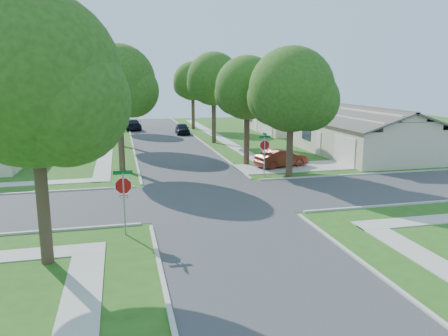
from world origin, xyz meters
The scene contains 21 objects.
ground centered at (0.00, 0.00, 0.00)m, with size 100.00×100.00×0.00m, color #294F15.
road_ns centered at (0.00, 0.00, 0.00)m, with size 7.00×100.00×0.02m, color #333335.
sidewalk_ne centered at (6.10, 26.00, 0.02)m, with size 1.20×40.00×0.04m, color #9E9B91.
sidewalk_nw centered at (-6.10, 26.00, 0.02)m, with size 1.20×40.00×0.04m, color #9E9B91.
driveway centered at (7.90, 7.10, 0.03)m, with size 8.80×3.60×0.05m, color #9E9B91.
stop_sign_sw centered at (-4.70, -4.70, 2.03)m, with size 1.05×0.80×2.98m.
stop_sign_ne centered at (4.70, 4.70, 2.03)m, with size 1.05×0.80×2.98m.
tree_e_near centered at (4.75, 9.01, 5.64)m, with size 4.97×4.80×8.28m.
tree_e_mid centered at (4.76, 21.01, 6.25)m, with size 5.59×5.40×9.21m.
tree_e_far centered at (4.75, 34.01, 5.98)m, with size 5.17×5.00×8.72m.
tree_w_near centered at (-4.64, 9.01, 6.12)m, with size 5.38×5.20×8.97m.
tree_w_mid centered at (-4.64, 21.01, 6.49)m, with size 5.80×5.60×9.56m.
tree_w_far centered at (-4.65, 34.01, 5.51)m, with size 4.76×4.60×8.04m.
tree_sw_corner centered at (-7.44, -6.99, 6.26)m, with size 6.21×6.00×9.55m.
tree_ne_corner centered at (6.36, 4.21, 5.59)m, with size 5.80×5.60×8.66m.
house_ne_near centered at (15.99, 11.00, 1.52)m, with size 8.42×13.60×4.23m.
house_ne_far centered at (15.99, 29.00, 1.52)m, with size 8.42×13.60×4.23m.
house_nw_far centered at (-15.99, 32.00, 1.52)m, with size 8.42×13.60×4.23m.
car_driveway centered at (6.98, 7.44, 0.67)m, with size 1.42×4.08×1.34m, color #541B11.
car_curb_east centered at (2.51, 28.79, 0.66)m, with size 1.56×3.87×1.32m, color black.
car_curb_west centered at (-3.20, 34.86, 0.70)m, with size 1.95×4.80×1.39m, color black.
Camera 1 is at (-4.71, -22.94, 6.57)m, focal length 35.00 mm.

